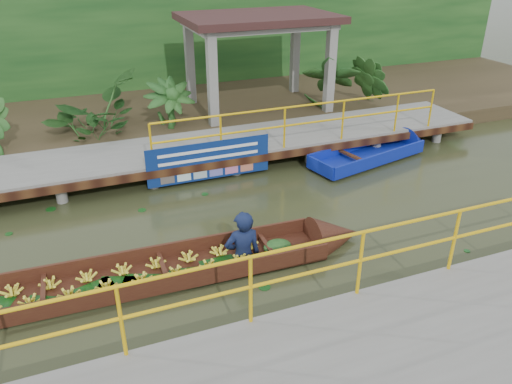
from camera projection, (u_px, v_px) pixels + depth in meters
name	position (u px, v px, depth m)	size (l,w,h in m)	color
ground	(233.00, 236.00, 9.59)	(80.00, 80.00, 0.00)	#2D3118
land_strip	(156.00, 113.00, 15.72)	(30.00, 8.00, 0.45)	#2F2617
far_dock	(188.00, 151.00, 12.23)	(16.00, 2.06, 1.66)	slate
near_dock	(417.00, 365.00, 6.29)	(18.00, 2.40, 1.73)	slate
pavilion	(258.00, 28.00, 14.53)	(4.40, 3.00, 3.00)	slate
foliage_backdrop	(137.00, 42.00, 17.00)	(30.00, 0.80, 4.00)	#133B15
vendor_boat	(130.00, 270.00, 8.15)	(9.31, 1.23, 2.21)	#36140E
moored_blue_boat	(391.00, 148.00, 13.23)	(3.85, 1.79, 0.89)	#0D1F97
blue_banner	(209.00, 160.00, 11.49)	(2.92, 0.04, 0.91)	navy
tropical_plants	(160.00, 101.00, 13.36)	(14.27, 1.27, 1.59)	#133B15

